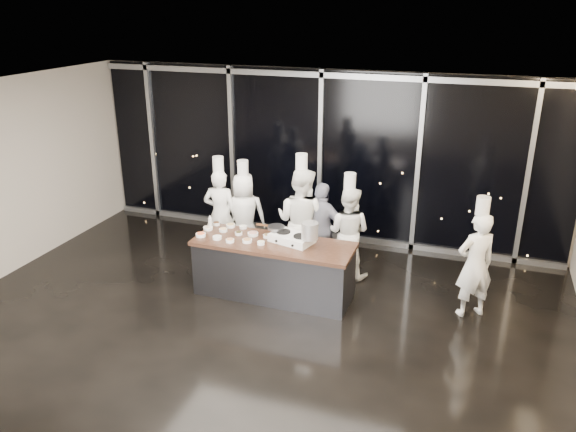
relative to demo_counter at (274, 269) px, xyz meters
The scene contains 15 objects.
ground 1.01m from the demo_counter, 90.00° to the right, with size 9.00×9.00×0.00m, color black.
room_shell 2.01m from the demo_counter, 78.94° to the right, with size 9.02×7.02×3.21m.
window_wall 2.78m from the demo_counter, 90.00° to the left, with size 8.90×0.11×3.20m.
demo_counter is the anchor object (origin of this frame).
stove 0.58m from the demo_counter, 22.68° to the left, with size 0.72×0.54×0.14m.
frying_pan 0.64m from the demo_counter, 101.04° to the left, with size 0.48×0.32×0.04m.
stock_pot 0.91m from the demo_counter, ahead, with size 0.25×0.25×0.25m, color silver.
prep_bowls 0.85m from the demo_counter, behind, with size 1.16×0.70×0.05m.
squeeze_bottle 1.28m from the demo_counter, behind, with size 0.07×0.07×0.24m.
chef_far_left 1.77m from the demo_counter, 143.48° to the left, with size 0.65×0.48×1.86m.
chef_left 1.57m from the demo_counter, 130.33° to the left, with size 0.90×0.76×1.79m.
chef_center 1.06m from the demo_counter, 81.77° to the left, with size 1.00×0.84×2.06m.
guest 1.17m from the demo_counter, 64.78° to the left, with size 0.99×0.57×1.58m.
chef_right 1.43m from the demo_counter, 49.37° to the left, with size 0.81×0.66×1.78m.
chef_side 2.98m from the demo_counter, ahead, with size 0.70×0.64×1.83m.
Camera 1 is at (2.78, -6.39, 4.33)m, focal length 35.00 mm.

